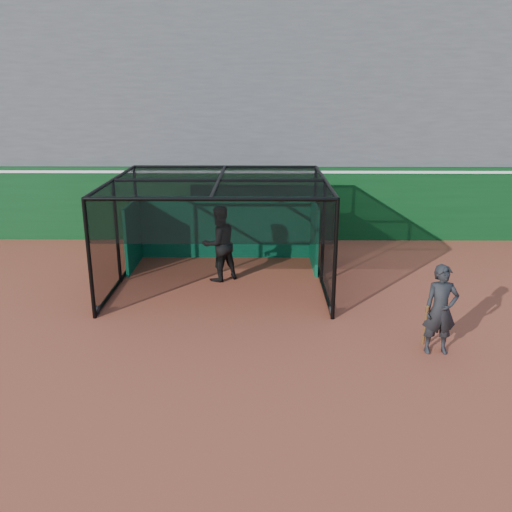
{
  "coord_description": "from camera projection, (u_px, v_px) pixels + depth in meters",
  "views": [
    {
      "loc": [
        0.63,
        -9.69,
        5.08
      ],
      "look_at": [
        0.52,
        2.0,
        1.4
      ],
      "focal_mm": 38.0,
      "sensor_mm": 36.0,
      "label": 1
    }
  ],
  "objects": [
    {
      "name": "grandstand",
      "position": [
        245.0,
        102.0,
        21.13
      ],
      "size": [
        50.0,
        7.85,
        8.95
      ],
      "color": "#4C4C4F",
      "rests_on": "ground"
    },
    {
      "name": "ground",
      "position": [
        229.0,
        353.0,
        10.77
      ],
      "size": [
        120.0,
        120.0,
        0.0
      ],
      "primitive_type": "plane",
      "color": "brown",
      "rests_on": "ground"
    },
    {
      "name": "batter",
      "position": [
        219.0,
        244.0,
        14.55
      ],
      "size": [
        1.26,
        1.2,
        2.05
      ],
      "primitive_type": "imported",
      "rotation": [
        0.0,
        0.0,
        3.74
      ],
      "color": "black",
      "rests_on": "ground"
    },
    {
      "name": "batting_cage",
      "position": [
        220.0,
        233.0,
        14.26
      ],
      "size": [
        5.53,
        4.88,
        2.77
      ],
      "color": "black",
      "rests_on": "ground"
    },
    {
      "name": "outfield_wall",
      "position": [
        242.0,
        202.0,
        18.49
      ],
      "size": [
        50.0,
        0.5,
        2.5
      ],
      "color": "#0A3714",
      "rests_on": "ground"
    },
    {
      "name": "on_deck_player",
      "position": [
        440.0,
        310.0,
        10.55
      ],
      "size": [
        0.67,
        0.46,
        1.82
      ],
      "color": "black",
      "rests_on": "ground"
    }
  ]
}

